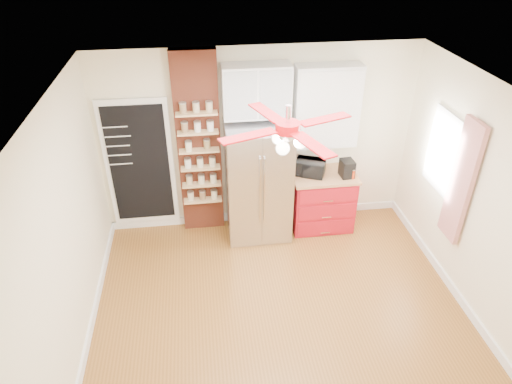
{
  "coord_description": "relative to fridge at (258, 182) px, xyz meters",
  "views": [
    {
      "loc": [
        -0.83,
        -3.88,
        4.19
      ],
      "look_at": [
        -0.18,
        0.9,
        1.17
      ],
      "focal_mm": 32.0,
      "sensor_mm": 36.0,
      "label": 1
    }
  ],
  "objects": [
    {
      "name": "canister_right",
      "position": [
        1.28,
        0.05,
        0.09
      ],
      "size": [
        0.12,
        0.12,
        0.13
      ],
      "primitive_type": "cylinder",
      "rotation": [
        0.0,
        0.0,
        -0.09
      ],
      "color": "#BC350A",
      "rests_on": "red_cabinet"
    },
    {
      "name": "brick_pillar",
      "position": [
        -0.8,
        0.29,
        0.48
      ],
      "size": [
        0.6,
        0.16,
        2.7
      ],
      "primitive_type": "cube",
      "color": "brown",
      "rests_on": "floor"
    },
    {
      "name": "canister_left",
      "position": [
        1.34,
        -0.11,
        0.09
      ],
      "size": [
        0.11,
        0.11,
        0.14
      ],
      "primitive_type": "cylinder",
      "rotation": [
        0.0,
        0.0,
        0.24
      ],
      "color": "#BA2E0A",
      "rests_on": "red_cabinet"
    },
    {
      "name": "pantry_jar_beans",
      "position": [
        -0.69,
        0.17,
        0.56
      ],
      "size": [
        0.1,
        0.1,
        0.12
      ],
      "primitive_type": "cylinder",
      "rotation": [
        0.0,
        0.0,
        -0.06
      ],
      "color": "olive",
      "rests_on": "brick_pillar"
    },
    {
      "name": "upper_glass_cabinet",
      "position": [
        0.0,
        0.2,
        1.27
      ],
      "size": [
        0.9,
        0.35,
        0.7
      ],
      "primitive_type": "cube",
      "color": "white",
      "rests_on": "wall_back"
    },
    {
      "name": "window",
      "position": [
        2.28,
        -0.73,
        0.68
      ],
      "size": [
        0.04,
        0.75,
        1.05
      ],
      "primitive_type": "cube",
      "color": "white",
      "rests_on": "wall_right"
    },
    {
      "name": "wall_right",
      "position": [
        2.3,
        -1.63,
        0.48
      ],
      "size": [
        0.02,
        4.0,
        2.7
      ],
      "primitive_type": "cube",
      "color": "#F2E7C2",
      "rests_on": "floor"
    },
    {
      "name": "fridge",
      "position": [
        0.0,
        0.0,
        0.0
      ],
      "size": [
        0.9,
        0.7,
        1.75
      ],
      "primitive_type": "cube",
      "color": "silver",
      "rests_on": "floor"
    },
    {
      "name": "wall_left",
      "position": [
        -2.2,
        -1.63,
        0.48
      ],
      "size": [
        0.02,
        4.0,
        2.7
      ],
      "primitive_type": "cube",
      "color": "#F2E7C2",
      "rests_on": "floor"
    },
    {
      "name": "floor",
      "position": [
        0.05,
        -1.63,
        -0.88
      ],
      "size": [
        4.5,
        4.5,
        0.0
      ],
      "primitive_type": "plane",
      "color": "brown",
      "rests_on": "ground"
    },
    {
      "name": "coffee_maker",
      "position": [
        1.27,
        -0.04,
        0.15
      ],
      "size": [
        0.19,
        0.23,
        0.25
      ],
      "primitive_type": "cube",
      "rotation": [
        0.0,
        0.0,
        0.07
      ],
      "color": "black",
      "rests_on": "red_cabinet"
    },
    {
      "name": "chalkboard",
      "position": [
        -1.65,
        0.33,
        0.23
      ],
      "size": [
        0.95,
        0.05,
        1.95
      ],
      "color": "white",
      "rests_on": "wall_back"
    },
    {
      "name": "ceiling",
      "position": [
        0.05,
        -1.63,
        1.83
      ],
      "size": [
        4.5,
        4.5,
        0.0
      ],
      "primitive_type": "plane",
      "color": "white",
      "rests_on": "wall_back"
    },
    {
      "name": "upper_shelf_unit",
      "position": [
        0.97,
        0.22,
        1.0
      ],
      "size": [
        0.9,
        0.3,
        1.15
      ],
      "primitive_type": "cube",
      "color": "white",
      "rests_on": "wall_back"
    },
    {
      "name": "toaster_oven",
      "position": [
        0.76,
        0.07,
        0.14
      ],
      "size": [
        0.49,
        0.42,
        0.23
      ],
      "primitive_type": "imported",
      "rotation": [
        0.0,
        0.0,
        -0.41
      ],
      "color": "black",
      "rests_on": "red_cabinet"
    },
    {
      "name": "ceiling_fan",
      "position": [
        0.05,
        -1.63,
        1.55
      ],
      "size": [
        1.4,
        1.4,
        0.44
      ],
      "color": "silver",
      "rests_on": "ceiling"
    },
    {
      "name": "red_cabinet",
      "position": [
        0.97,
        0.05,
        -0.42
      ],
      "size": [
        0.94,
        0.64,
        0.9
      ],
      "color": "#B0121E",
      "rests_on": "floor"
    },
    {
      "name": "wall_back",
      "position": [
        0.05,
        0.37,
        0.48
      ],
      "size": [
        4.5,
        0.02,
        2.7
      ],
      "primitive_type": "cube",
      "color": "#F2E7C2",
      "rests_on": "floor"
    },
    {
      "name": "curtain",
      "position": [
        2.23,
        -1.28,
        0.57
      ],
      "size": [
        0.06,
        0.4,
        1.55
      ],
      "primitive_type": "cube",
      "color": "#B11D17",
      "rests_on": "wall_right"
    },
    {
      "name": "pantry_jar_oats",
      "position": [
        -0.94,
        0.12,
        0.56
      ],
      "size": [
        0.1,
        0.1,
        0.13
      ],
      "primitive_type": "cylinder",
      "rotation": [
        0.0,
        0.0,
        -0.11
      ],
      "color": "#F0E7B7",
      "rests_on": "brick_pillar"
    }
  ]
}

